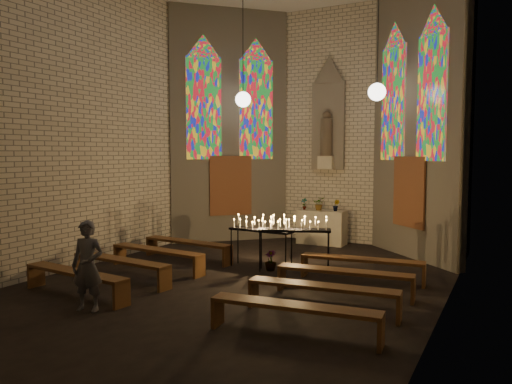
% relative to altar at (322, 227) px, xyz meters
% --- Properties ---
extents(floor, '(12.00, 12.00, 0.00)m').
position_rel_altar_xyz_m(floor, '(0.00, -5.45, -0.50)').
color(floor, black).
rests_on(floor, ground).
extents(room, '(8.22, 12.43, 7.00)m').
position_rel_altar_xyz_m(room, '(-0.00, -2.08, 3.22)').
color(room, beige).
rests_on(room, ground).
extents(altar, '(1.40, 0.60, 1.00)m').
position_rel_altar_xyz_m(altar, '(0.00, 0.00, 0.00)').
color(altar, beige).
rests_on(altar, ground).
extents(flower_vase_left, '(0.20, 0.15, 0.35)m').
position_rel_altar_xyz_m(flower_vase_left, '(-0.53, -0.08, 0.67)').
color(flower_vase_left, '#4C723F').
rests_on(flower_vase_left, altar).
extents(flower_vase_center, '(0.43, 0.41, 0.39)m').
position_rel_altar_xyz_m(flower_vase_center, '(-0.08, -0.00, 0.70)').
color(flower_vase_center, '#4C723F').
rests_on(flower_vase_center, altar).
extents(flower_vase_right, '(0.21, 0.18, 0.35)m').
position_rel_altar_xyz_m(flower_vase_right, '(0.44, -0.03, 0.67)').
color(flower_vase_right, '#4C723F').
rests_on(flower_vase_right, altar).
extents(aisle_flower_pot, '(0.31, 0.31, 0.47)m').
position_rel_altar_xyz_m(aisle_flower_pot, '(0.12, -3.71, -0.27)').
color(aisle_flower_pot, '#4C723F').
rests_on(aisle_flower_pot, ground).
extents(votive_stand_left, '(1.58, 0.46, 1.14)m').
position_rel_altar_xyz_m(votive_stand_left, '(-0.19, -3.60, 0.48)').
color(votive_stand_left, black).
rests_on(votive_stand_left, ground).
extents(votive_stand_right, '(1.67, 0.95, 1.21)m').
position_rel_altar_xyz_m(votive_stand_right, '(0.61, -3.49, 0.54)').
color(votive_stand_right, black).
rests_on(votive_stand_right, ground).
extents(pew_left_0, '(2.58, 0.61, 0.49)m').
position_rel_altar_xyz_m(pew_left_0, '(-2.23, -3.66, -0.10)').
color(pew_left_0, '#553318').
rests_on(pew_left_0, ground).
extents(pew_right_0, '(2.58, 0.61, 0.49)m').
position_rel_altar_xyz_m(pew_right_0, '(2.23, -3.66, -0.10)').
color(pew_right_0, '#553318').
rests_on(pew_right_0, ground).
extents(pew_left_1, '(2.58, 0.61, 0.49)m').
position_rel_altar_xyz_m(pew_left_1, '(-2.23, -4.86, -0.10)').
color(pew_left_1, '#553318').
rests_on(pew_left_1, ground).
extents(pew_right_1, '(2.58, 0.61, 0.49)m').
position_rel_altar_xyz_m(pew_right_1, '(2.23, -4.86, -0.10)').
color(pew_right_1, '#553318').
rests_on(pew_right_1, ground).
extents(pew_left_2, '(2.58, 0.61, 0.49)m').
position_rel_altar_xyz_m(pew_left_2, '(-2.23, -6.06, -0.10)').
color(pew_left_2, '#553318').
rests_on(pew_left_2, ground).
extents(pew_right_2, '(2.58, 0.61, 0.49)m').
position_rel_altar_xyz_m(pew_right_2, '(2.23, -6.06, -0.10)').
color(pew_right_2, '#553318').
rests_on(pew_right_2, ground).
extents(pew_left_3, '(2.58, 0.61, 0.49)m').
position_rel_altar_xyz_m(pew_left_3, '(-2.23, -7.26, -0.10)').
color(pew_left_3, '#553318').
rests_on(pew_left_3, ground).
extents(pew_right_3, '(2.58, 0.61, 0.49)m').
position_rel_altar_xyz_m(pew_right_3, '(2.23, -7.26, -0.10)').
color(pew_right_3, '#553318').
rests_on(pew_right_3, ground).
extents(visitor, '(0.65, 0.51, 1.55)m').
position_rel_altar_xyz_m(visitor, '(-1.39, -7.75, 0.28)').
color(visitor, '#4D4E58').
rests_on(visitor, ground).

